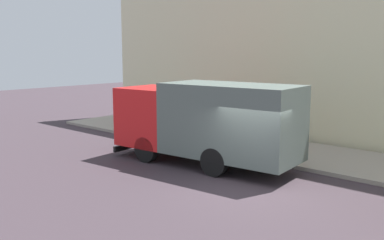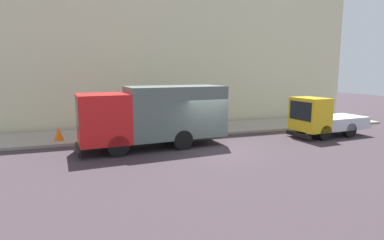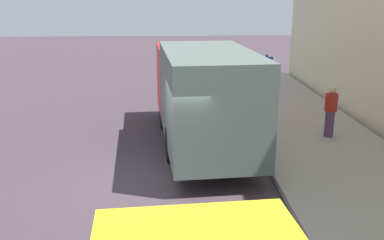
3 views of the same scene
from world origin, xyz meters
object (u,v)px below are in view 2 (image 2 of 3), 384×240
(pedestrian_walking, at_px, (137,117))
(traffic_cone_orange, at_px, (59,134))
(small_flatbed_truck, at_px, (322,119))
(street_sign_post, at_px, (130,111))
(large_utility_truck, at_px, (155,114))

(pedestrian_walking, height_order, traffic_cone_orange, pedestrian_walking)
(small_flatbed_truck, bearing_deg, traffic_cone_orange, 73.42)
(pedestrian_walking, bearing_deg, street_sign_post, 156.01)
(pedestrian_walking, distance_m, street_sign_post, 2.24)
(traffic_cone_orange, bearing_deg, street_sign_post, -96.92)
(large_utility_truck, bearing_deg, street_sign_post, 19.62)
(pedestrian_walking, height_order, street_sign_post, street_sign_post)
(large_utility_truck, distance_m, pedestrian_walking, 4.27)
(small_flatbed_truck, relative_size, pedestrian_walking, 2.94)
(small_flatbed_truck, xyz_separation_m, pedestrian_walking, (4.80, 10.49, -0.07))
(small_flatbed_truck, bearing_deg, pedestrian_walking, 61.00)
(large_utility_truck, relative_size, traffic_cone_orange, 10.35)
(large_utility_truck, distance_m, small_flatbed_truck, 10.25)
(large_utility_truck, xyz_separation_m, pedestrian_walking, (4.20, 0.28, -0.74))
(traffic_cone_orange, bearing_deg, large_utility_truck, -118.58)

